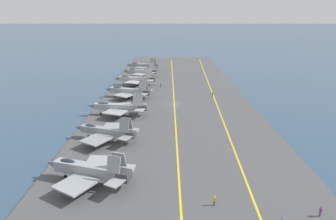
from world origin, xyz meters
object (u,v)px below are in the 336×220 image
parked_jet_fourth (118,107)px  crew_purple_vest (321,211)px  parked_jet_third (106,131)px  parked_jet_seventh (140,72)px  parked_jet_second (88,170)px  crew_yellow_vest (214,200)px  parked_jet_eighth (142,65)px  parked_jet_sixth (135,79)px  parked_jet_fifth (128,91)px  crew_green_vest (212,94)px  crew_brown_vest (161,85)px

parked_jet_fourth → crew_purple_vest: parked_jet_fourth is taller
parked_jet_third → parked_jet_fourth: (18.01, 0.03, 0.27)m
parked_jet_seventh → parked_jet_third: bearing=179.0°
parked_jet_second → parked_jet_third: bearing=2.0°
parked_jet_second → crew_yellow_vest: bearing=-107.6°
crew_purple_vest → parked_jet_eighth: bearing=16.6°
parked_jet_sixth → parked_jet_seventh: bearing=-1.7°
parked_jet_fourth → parked_jet_fifth: (19.00, -0.35, -0.10)m
parked_jet_fourth → parked_jet_seventh: parked_jet_fourth is taller
parked_jet_second → parked_jet_third: size_ratio=1.04×
parked_jet_eighth → crew_green_vest: parked_jet_eighth is taller
crew_brown_vest → crew_yellow_vest: bearing=-172.6°
crew_green_vest → parked_jet_fifth: bearing=92.9°
parked_jet_second → parked_jet_sixth: parked_jet_sixth is taller
parked_jet_fifth → parked_jet_sixth: parked_jet_sixth is taller
parked_jet_fifth → parked_jet_seventh: (36.25, -0.91, 0.08)m
parked_jet_fourth → crew_brown_vest: size_ratio=10.17×
parked_jet_sixth → parked_jet_seventh: (16.88, -0.50, -0.10)m
parked_jet_eighth → crew_yellow_vest: 117.25m
parked_jet_fifth → parked_jet_sixth: bearing=-1.2°
parked_jet_second → parked_jet_eighth: 108.94m
crew_purple_vest → parked_jet_seventh: bearing=19.0°
parked_jet_seventh → crew_yellow_vest: 99.76m
parked_jet_seventh → crew_brown_vest: parked_jet_seventh is taller
crew_brown_vest → crew_green_vest: bearing=-128.5°
parked_jet_third → parked_jet_sixth: parked_jet_sixth is taller
parked_jet_sixth → crew_green_vest: parked_jet_sixth is taller
parked_jet_fifth → parked_jet_second: bearing=-179.7°
parked_jet_second → parked_jet_fourth: parked_jet_fourth is taller
parked_jet_third → crew_yellow_vest: 32.39m
parked_jet_second → crew_purple_vest: (-9.03, -35.23, -1.53)m
crew_green_vest → crew_purple_vest: 65.80m
parked_jet_eighth → crew_purple_vest: parked_jet_eighth is taller
parked_jet_second → crew_purple_vest: 36.40m
parked_jet_fourth → crew_green_vest: (20.49, -29.67, -1.59)m
parked_jet_second → parked_jet_eighth: bearing=-0.0°
parked_jet_second → parked_jet_seventh: 91.24m
parked_jet_second → parked_jet_sixth: bearing=-0.1°
parked_jet_third → crew_yellow_vest: (-24.49, -21.16, -1.32)m
parked_jet_third → parked_jet_eighth: size_ratio=0.91×
parked_jet_third → parked_jet_seventh: size_ratio=1.00×
parked_jet_second → crew_brown_vest: (71.21, -10.49, -1.50)m
parked_jet_third → crew_purple_vest: (-27.02, -35.84, -1.35)m
parked_jet_seventh → crew_yellow_vest: (-97.74, -19.93, -1.56)m
parked_jet_eighth → crew_green_vest: size_ratio=9.97×
crew_green_vest → crew_brown_vest: size_ratio=1.00×
parked_jet_fourth → parked_jet_fifth: parked_jet_fourth is taller
parked_jet_fourth → parked_jet_second: bearing=-179.0°
parked_jet_third → parked_jet_fifth: 37.01m
parked_jet_third → crew_green_vest: 48.60m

